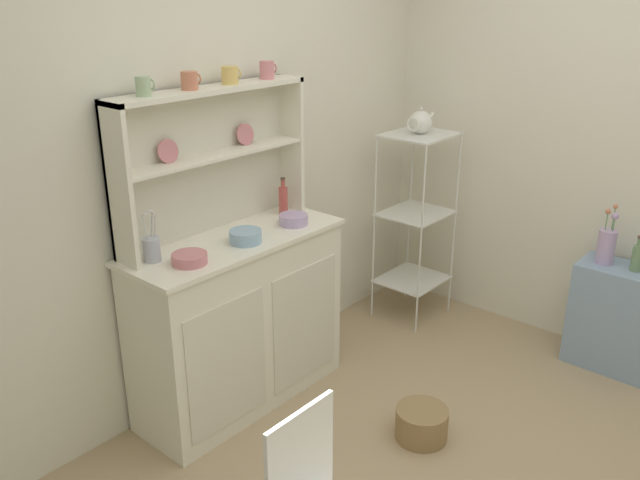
{
  "coord_description": "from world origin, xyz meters",
  "views": [
    {
      "loc": [
        -2.2,
        -0.92,
        2.08
      ],
      "look_at": [
        0.16,
        1.12,
        0.87
      ],
      "focal_mm": 37.01,
      "sensor_mm": 36.0,
      "label": 1
    }
  ],
  "objects_px": {
    "jam_bottle": "(283,199)",
    "flower_vase": "(607,245)",
    "cup_sage_0": "(144,86)",
    "bowl_mixing_large": "(190,259)",
    "porcelain_teapot": "(420,122)",
    "floor_basket": "(422,423)",
    "utensil_jar": "(152,249)",
    "side_shelf_blue": "(616,318)",
    "hutch_shelf_unit": "(208,150)",
    "oil_bottle": "(637,257)",
    "hutch_cabinet": "(239,320)",
    "bakers_rack": "(416,209)"
  },
  "relations": [
    {
      "from": "jam_bottle",
      "to": "flower_vase",
      "type": "distance_m",
      "value": 1.82
    },
    {
      "from": "cup_sage_0",
      "to": "bowl_mixing_large",
      "type": "bearing_deg",
      "value": -83.79
    },
    {
      "from": "jam_bottle",
      "to": "porcelain_teapot",
      "type": "xyz_separation_m",
      "value": [
        0.98,
        -0.23,
        0.3
      ]
    },
    {
      "from": "porcelain_teapot",
      "to": "floor_basket",
      "type": "bearing_deg",
      "value": -144.13
    },
    {
      "from": "utensil_jar",
      "to": "cup_sage_0",
      "type": "bearing_deg",
      "value": 32.61
    },
    {
      "from": "side_shelf_blue",
      "to": "bowl_mixing_large",
      "type": "distance_m",
      "value": 2.45
    },
    {
      "from": "hutch_shelf_unit",
      "to": "porcelain_teapot",
      "type": "height_order",
      "value": "hutch_shelf_unit"
    },
    {
      "from": "porcelain_teapot",
      "to": "utensil_jar",
      "type": "bearing_deg",
      "value": 173.29
    },
    {
      "from": "side_shelf_blue",
      "to": "oil_bottle",
      "type": "relative_size",
      "value": 3.05
    },
    {
      "from": "hutch_cabinet",
      "to": "side_shelf_blue",
      "type": "height_order",
      "value": "hutch_cabinet"
    },
    {
      "from": "utensil_jar",
      "to": "oil_bottle",
      "type": "relative_size",
      "value": 1.17
    },
    {
      "from": "side_shelf_blue",
      "to": "hutch_cabinet",
      "type": "bearing_deg",
      "value": 139.6
    },
    {
      "from": "hutch_cabinet",
      "to": "bakers_rack",
      "type": "relative_size",
      "value": 0.95
    },
    {
      "from": "flower_vase",
      "to": "oil_bottle",
      "type": "relative_size",
      "value": 1.71
    },
    {
      "from": "floor_basket",
      "to": "flower_vase",
      "type": "relative_size",
      "value": 0.74
    },
    {
      "from": "jam_bottle",
      "to": "utensil_jar",
      "type": "bearing_deg",
      "value": -179.45
    },
    {
      "from": "floor_basket",
      "to": "jam_bottle",
      "type": "height_order",
      "value": "jam_bottle"
    },
    {
      "from": "hutch_shelf_unit",
      "to": "floor_basket",
      "type": "relative_size",
      "value": 4.24
    },
    {
      "from": "floor_basket",
      "to": "oil_bottle",
      "type": "distance_m",
      "value": 1.52
    },
    {
      "from": "bowl_mixing_large",
      "to": "flower_vase",
      "type": "bearing_deg",
      "value": -31.19
    },
    {
      "from": "jam_bottle",
      "to": "side_shelf_blue",
      "type": "bearing_deg",
      "value": -50.91
    },
    {
      "from": "jam_bottle",
      "to": "cup_sage_0",
      "type": "bearing_deg",
      "value": 177.4
    },
    {
      "from": "floor_basket",
      "to": "bowl_mixing_large",
      "type": "relative_size",
      "value": 1.61
    },
    {
      "from": "side_shelf_blue",
      "to": "cup_sage_0",
      "type": "bearing_deg",
      "value": 142.85
    },
    {
      "from": "side_shelf_blue",
      "to": "utensil_jar",
      "type": "height_order",
      "value": "utensil_jar"
    },
    {
      "from": "side_shelf_blue",
      "to": "flower_vase",
      "type": "height_order",
      "value": "flower_vase"
    },
    {
      "from": "flower_vase",
      "to": "oil_bottle",
      "type": "distance_m",
      "value": 0.17
    },
    {
      "from": "cup_sage_0",
      "to": "bakers_rack",
      "type": "bearing_deg",
      "value": -8.37
    },
    {
      "from": "porcelain_teapot",
      "to": "oil_bottle",
      "type": "relative_size",
      "value": 1.14
    },
    {
      "from": "hutch_shelf_unit",
      "to": "flower_vase",
      "type": "xyz_separation_m",
      "value": [
        1.63,
        -1.43,
        -0.61
      ]
    },
    {
      "from": "bakers_rack",
      "to": "flower_vase",
      "type": "xyz_separation_m",
      "value": [
        0.21,
        -1.13,
        -0.02
      ]
    },
    {
      "from": "hutch_shelf_unit",
      "to": "side_shelf_blue",
      "type": "relative_size",
      "value": 1.76
    },
    {
      "from": "side_shelf_blue",
      "to": "bowl_mixing_large",
      "type": "relative_size",
      "value": 3.85
    },
    {
      "from": "cup_sage_0",
      "to": "hutch_cabinet",
      "type": "bearing_deg",
      "value": -18.66
    },
    {
      "from": "hutch_cabinet",
      "to": "floor_basket",
      "type": "bearing_deg",
      "value": -69.56
    },
    {
      "from": "hutch_cabinet",
      "to": "cup_sage_0",
      "type": "xyz_separation_m",
      "value": [
        -0.36,
        0.12,
        1.21
      ]
    },
    {
      "from": "hutch_cabinet",
      "to": "utensil_jar",
      "type": "relative_size",
      "value": 4.93
    },
    {
      "from": "hutch_shelf_unit",
      "to": "jam_bottle",
      "type": "distance_m",
      "value": 0.55
    },
    {
      "from": "bakers_rack",
      "to": "utensil_jar",
      "type": "bearing_deg",
      "value": 173.29
    },
    {
      "from": "bakers_rack",
      "to": "cup_sage_0",
      "type": "distance_m",
      "value": 2.03
    },
    {
      "from": "side_shelf_blue",
      "to": "floor_basket",
      "type": "xyz_separation_m",
      "value": [
        -1.29,
        0.47,
        -0.23
      ]
    },
    {
      "from": "utensil_jar",
      "to": "oil_bottle",
      "type": "height_order",
      "value": "utensil_jar"
    },
    {
      "from": "hutch_cabinet",
      "to": "floor_basket",
      "type": "distance_m",
      "value": 1.05
    },
    {
      "from": "cup_sage_0",
      "to": "flower_vase",
      "type": "height_order",
      "value": "cup_sage_0"
    },
    {
      "from": "hutch_shelf_unit",
      "to": "utensil_jar",
      "type": "relative_size",
      "value": 4.62
    },
    {
      "from": "hutch_shelf_unit",
      "to": "bakers_rack",
      "type": "height_order",
      "value": "hutch_shelf_unit"
    },
    {
      "from": "floor_basket",
      "to": "cup_sage_0",
      "type": "relative_size",
      "value": 3.07
    },
    {
      "from": "hutch_shelf_unit",
      "to": "cup_sage_0",
      "type": "bearing_deg",
      "value": -173.25
    },
    {
      "from": "hutch_shelf_unit",
      "to": "cup_sage_0",
      "type": "height_order",
      "value": "cup_sage_0"
    },
    {
      "from": "utensil_jar",
      "to": "porcelain_teapot",
      "type": "distance_m",
      "value": 1.88
    }
  ]
}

